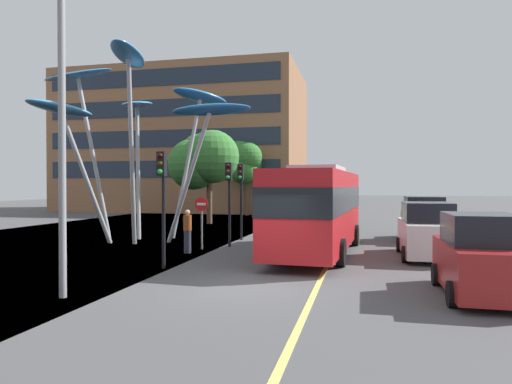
% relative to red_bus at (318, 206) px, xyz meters
% --- Properties ---
extents(ground, '(120.00, 240.00, 0.10)m').
position_rel_red_bus_xyz_m(ground, '(-1.82, -6.45, -1.98)').
color(ground, '#4C4C4F').
extents(red_bus, '(3.16, 10.11, 3.53)m').
position_rel_red_bus_xyz_m(red_bus, '(0.00, 0.00, 0.00)').
color(red_bus, red).
rests_on(red_bus, ground).
extents(leaf_sculpture, '(11.59, 9.05, 8.93)m').
position_rel_red_bus_xyz_m(leaf_sculpture, '(-9.03, 2.49, 4.94)').
color(leaf_sculpture, '#9EA0A5').
rests_on(leaf_sculpture, ground).
extents(traffic_light_kerb_near, '(0.28, 0.42, 3.88)m').
position_rel_red_bus_xyz_m(traffic_light_kerb_near, '(-4.70, -4.53, 0.87)').
color(traffic_light_kerb_near, black).
rests_on(traffic_light_kerb_near, ground).
extents(traffic_light_kerb_far, '(0.28, 0.42, 3.79)m').
position_rel_red_bus_xyz_m(traffic_light_kerb_far, '(-4.11, 1.23, 0.81)').
color(traffic_light_kerb_far, black).
rests_on(traffic_light_kerb_far, ground).
extents(traffic_light_island_mid, '(0.28, 0.42, 3.84)m').
position_rel_red_bus_xyz_m(traffic_light_island_mid, '(-4.26, 3.88, 0.85)').
color(traffic_light_island_mid, black).
rests_on(traffic_light_island_mid, ground).
extents(car_parked_near, '(1.95, 3.83, 2.06)m').
position_rel_red_bus_xyz_m(car_parked_near, '(4.62, -6.36, -0.96)').
color(car_parked_near, maroon).
rests_on(car_parked_near, ground).
extents(car_parked_mid, '(2.04, 4.47, 2.12)m').
position_rel_red_bus_xyz_m(car_parked_mid, '(4.15, -0.03, -0.93)').
color(car_parked_mid, silver).
rests_on(car_parked_mid, ground).
extents(car_parked_far, '(2.09, 4.19, 2.21)m').
position_rel_red_bus_xyz_m(car_parked_far, '(4.72, 5.70, -0.90)').
color(car_parked_far, black).
rests_on(car_parked_far, ground).
extents(street_lamp, '(1.44, 0.44, 8.27)m').
position_rel_red_bus_xyz_m(street_lamp, '(-5.13, -8.75, 3.26)').
color(street_lamp, gray).
rests_on(street_lamp, ground).
extents(tree_pavement_near, '(5.24, 4.97, 6.74)m').
position_rel_red_bus_xyz_m(tree_pavement_near, '(-9.42, 13.05, 2.75)').
color(tree_pavement_near, brown).
rests_on(tree_pavement_near, ground).
extents(tree_pavement_far, '(3.77, 4.25, 6.93)m').
position_rel_red_bus_xyz_m(tree_pavement_far, '(-9.14, 23.12, 3.09)').
color(tree_pavement_far, brown).
rests_on(tree_pavement_far, ground).
extents(pedestrian, '(0.34, 0.34, 1.77)m').
position_rel_red_bus_xyz_m(pedestrian, '(-5.22, -0.97, -1.04)').
color(pedestrian, '#2D3342').
rests_on(pedestrian, ground).
extents(no_entry_sign, '(0.60, 0.12, 2.25)m').
position_rel_red_bus_xyz_m(no_entry_sign, '(-5.06, 0.27, -0.42)').
color(no_entry_sign, gray).
rests_on(no_entry_sign, ground).
extents(backdrop_building, '(25.85, 13.77, 15.15)m').
position_rel_red_bus_xyz_m(backdrop_building, '(-17.91, 30.67, 5.65)').
color(backdrop_building, '#8E6042').
rests_on(backdrop_building, ground).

